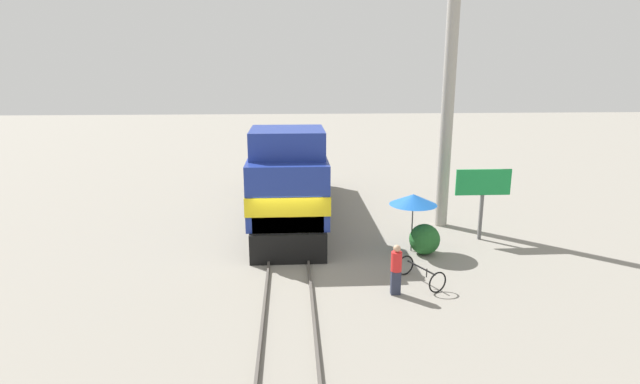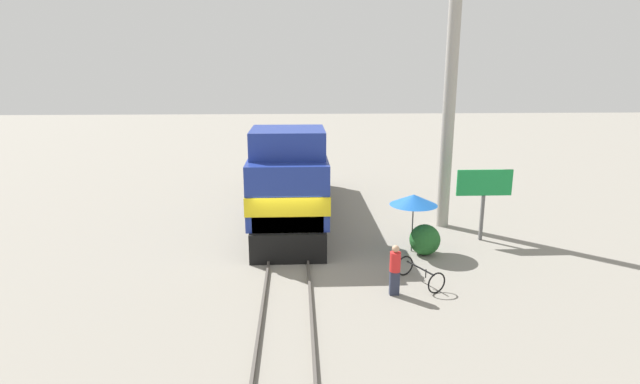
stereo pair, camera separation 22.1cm
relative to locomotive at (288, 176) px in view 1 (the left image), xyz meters
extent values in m
plane|color=gray|center=(0.00, -5.46, -1.96)|extent=(120.00, 120.00, 0.00)
cube|color=#4C4742|center=(-0.72, -5.46, -1.88)|extent=(0.08, 37.68, 0.15)
cube|color=#4C4742|center=(0.72, -5.46, -1.88)|extent=(0.08, 37.68, 0.15)
cube|color=black|center=(0.00, 0.40, -1.39)|extent=(2.82, 13.43, 1.12)
cube|color=navy|center=(0.00, 0.40, 0.38)|extent=(3.07, 12.89, 2.44)
cube|color=yellow|center=(0.00, 0.40, 0.14)|extent=(3.11, 13.02, 0.70)
cube|color=yellow|center=(0.00, -5.11, -0.16)|extent=(2.61, 1.88, 1.34)
cube|color=navy|center=(0.00, -3.63, 2.13)|extent=(2.88, 2.95, 1.06)
cylinder|color=#9E998E|center=(6.90, -1.96, 3.81)|extent=(0.53, 0.53, 11.52)
cylinder|color=#4C4C4C|center=(4.78, -5.14, -0.87)|extent=(0.05, 0.05, 2.18)
cone|color=#1959B2|center=(4.78, -5.14, 0.12)|extent=(1.82, 1.82, 0.41)
cube|color=#595959|center=(7.93, -3.96, -1.00)|extent=(0.12, 0.12, 1.90)
cube|color=#198C3F|center=(7.93, -3.96, 0.48)|extent=(2.27, 0.08, 1.07)
sphere|color=#236028|center=(5.20, -5.49, -1.37)|extent=(1.17, 1.17, 1.17)
cube|color=#2D3347|center=(3.37, -8.92, -1.56)|extent=(0.30, 0.20, 0.79)
cylinder|color=red|center=(3.37, -8.92, -0.85)|extent=(0.34, 0.34, 0.62)
sphere|color=tan|center=(3.37, -8.92, -0.43)|extent=(0.23, 0.23, 0.23)
torus|color=black|center=(4.72, -8.90, -1.60)|extent=(0.66, 0.35, 0.71)
torus|color=black|center=(4.02, -7.45, -1.60)|extent=(0.66, 0.35, 0.71)
cube|color=black|center=(4.37, -8.18, -1.40)|extent=(0.63, 1.25, 0.04)
cylinder|color=black|center=(4.49, -8.43, -1.48)|extent=(0.04, 0.04, 0.30)
camera|label=1|loc=(0.15, -23.27, 5.00)|focal=28.00mm
camera|label=2|loc=(0.37, -23.28, 5.00)|focal=28.00mm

